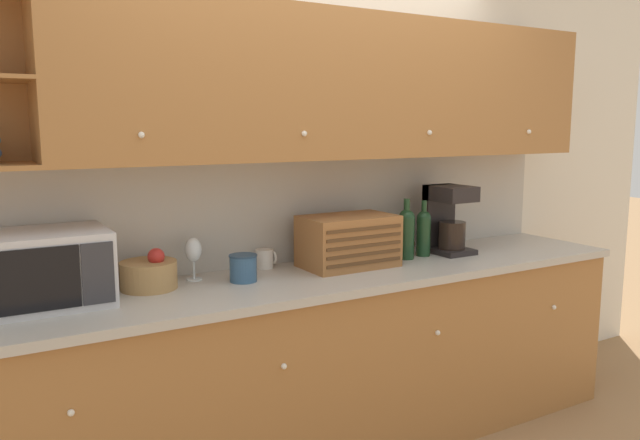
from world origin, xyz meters
TOP-DOWN VIEW (x-y plane):
  - ground_plane at (0.00, 0.00)m, footprint 24.00×24.00m
  - wall_back at (0.00, 0.03)m, footprint 5.82×0.06m
  - counter_unit at (0.00, -0.32)m, footprint 3.44×0.67m
  - backsplash_panel at (0.00, -0.01)m, footprint 3.42×0.01m
  - upper_cabinets at (0.17, -0.18)m, footprint 3.42×0.37m
  - microwave at (-1.32, -0.22)m, footprint 0.55×0.40m
  - fruit_basket at (-0.86, -0.18)m, footprint 0.25×0.25m
  - wine_glass at (-0.64, -0.13)m, footprint 0.08×0.08m
  - storage_canister at (-0.44, -0.27)m, footprint 0.13×0.13m
  - mug at (-0.24, -0.07)m, footprint 0.10×0.09m
  - bread_box at (0.15, -0.26)m, footprint 0.48×0.30m
  - second_wine_bottle at (0.52, -0.26)m, footprint 0.09×0.09m
  - wine_bottle at (0.66, -0.25)m, footprint 0.08×0.08m
  - coffee_maker at (0.83, -0.24)m, footprint 0.20×0.26m

SIDE VIEW (x-z plane):
  - ground_plane at x=0.00m, z-range 0.00..0.00m
  - counter_unit at x=0.00m, z-range 0.00..0.94m
  - mug at x=-0.24m, z-range 0.94..1.04m
  - storage_canister at x=-0.44m, z-range 0.94..1.07m
  - fruit_basket at x=-0.86m, z-range 0.91..1.10m
  - bread_box at x=0.15m, z-range 0.94..1.21m
  - wine_glass at x=-0.64m, z-range 0.98..1.18m
  - wine_bottle at x=0.66m, z-range 0.92..1.24m
  - second_wine_bottle at x=0.52m, z-range 0.92..1.26m
  - microwave at x=-1.32m, z-range 0.94..1.24m
  - coffee_maker at x=0.83m, z-range 0.94..1.33m
  - backsplash_panel at x=0.00m, z-range 0.94..1.50m
  - wall_back at x=0.00m, z-range 0.00..2.60m
  - upper_cabinets at x=0.17m, z-range 1.49..2.21m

